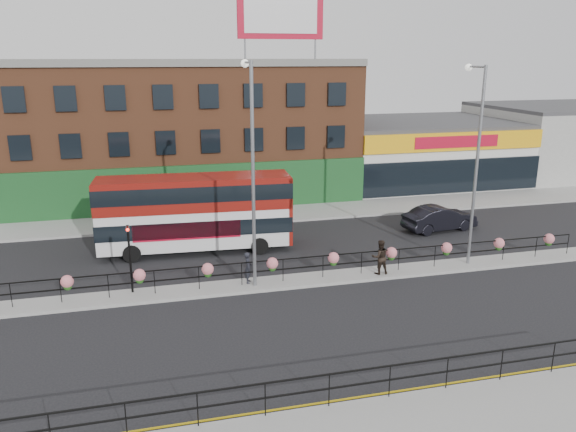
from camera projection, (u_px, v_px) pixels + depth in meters
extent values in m
plane|color=black|center=(303.00, 282.00, 27.24)|extent=(120.00, 120.00, 0.00)
cube|color=gray|center=(256.00, 215.00, 38.42)|extent=(60.00, 4.00, 0.15)
cube|color=gray|center=(303.00, 280.00, 27.22)|extent=(60.00, 1.60, 0.15)
cube|color=gold|center=(384.00, 393.00, 18.19)|extent=(60.00, 0.10, 0.01)
cube|color=gold|center=(386.00, 397.00, 18.02)|extent=(60.00, 0.10, 0.01)
cube|color=brown|center=(185.00, 131.00, 43.59)|extent=(25.00, 12.00, 10.00)
cube|color=#3F3F42|center=(181.00, 62.00, 42.18)|extent=(25.00, 12.00, 0.30)
cube|color=#17491E|center=(194.00, 189.00, 38.82)|extent=(25.00, 0.25, 3.40)
cube|color=silver|center=(418.00, 152.00, 48.98)|extent=(15.00, 12.00, 5.00)
cube|color=#3F3F42|center=(420.00, 122.00, 48.25)|extent=(15.00, 12.00, 0.30)
cube|color=#E4A10E|center=(456.00, 142.00, 42.81)|extent=(15.00, 0.25, 1.40)
cube|color=#A70A22|center=(457.00, 142.00, 42.70)|extent=(7.00, 0.10, 0.90)
cube|color=black|center=(453.00, 176.00, 43.55)|extent=(15.00, 0.25, 2.60)
cube|color=#9D9D98|center=(563.00, 141.00, 52.31)|extent=(14.50, 12.00, 6.00)
cube|color=#3F3F42|center=(567.00, 106.00, 51.44)|extent=(14.50, 12.00, 0.30)
cube|color=#A70A22|center=(281.00, 16.00, 38.21)|extent=(6.00, 0.25, 3.00)
cube|color=silver|center=(281.00, 16.00, 38.08)|extent=(5.10, 0.04, 2.25)
cylinder|color=gray|center=(245.00, 50.00, 38.23)|extent=(0.12, 0.12, 1.40)
cylinder|color=gray|center=(315.00, 50.00, 39.40)|extent=(0.12, 0.12, 1.40)
cube|color=black|center=(303.00, 258.00, 26.90)|extent=(30.00, 0.05, 0.05)
cube|color=black|center=(303.00, 267.00, 27.04)|extent=(30.00, 0.05, 0.05)
cylinder|color=black|center=(11.00, 295.00, 24.00)|extent=(0.04, 0.04, 1.10)
cylinder|color=black|center=(61.00, 291.00, 24.47)|extent=(0.04, 0.04, 1.10)
cylinder|color=black|center=(108.00, 286.00, 24.94)|extent=(0.04, 0.04, 1.10)
cylinder|color=black|center=(155.00, 282.00, 25.41)|extent=(0.04, 0.04, 1.10)
cylinder|color=black|center=(199.00, 278.00, 25.88)|extent=(0.04, 0.04, 1.10)
cylinder|color=black|center=(242.00, 274.00, 26.35)|extent=(0.04, 0.04, 1.10)
cylinder|color=black|center=(283.00, 270.00, 26.82)|extent=(0.04, 0.04, 1.10)
cylinder|color=black|center=(323.00, 266.00, 27.29)|extent=(0.04, 0.04, 1.10)
cylinder|color=black|center=(361.00, 263.00, 27.76)|extent=(0.04, 0.04, 1.10)
cylinder|color=black|center=(399.00, 260.00, 28.23)|extent=(0.04, 0.04, 1.10)
cylinder|color=black|center=(435.00, 256.00, 28.70)|extent=(0.04, 0.04, 1.10)
cylinder|color=black|center=(470.00, 253.00, 29.17)|extent=(0.04, 0.04, 1.10)
cylinder|color=black|center=(503.00, 250.00, 29.64)|extent=(0.04, 0.04, 1.10)
cylinder|color=black|center=(536.00, 247.00, 30.11)|extent=(0.04, 0.04, 1.10)
cylinder|color=black|center=(568.00, 244.00, 30.58)|extent=(0.04, 0.04, 1.10)
sphere|color=#D16E77|center=(67.00, 281.00, 24.43)|extent=(0.56, 0.56, 0.56)
sphere|color=#205317|center=(68.00, 286.00, 24.49)|extent=(0.36, 0.36, 0.36)
sphere|color=#D16E77|center=(139.00, 275.00, 25.15)|extent=(0.56, 0.56, 0.56)
sphere|color=#205317|center=(140.00, 280.00, 25.21)|extent=(0.36, 0.36, 0.36)
sphere|color=#D16E77|center=(208.00, 269.00, 25.86)|extent=(0.56, 0.56, 0.56)
sphere|color=#205317|center=(208.00, 274.00, 25.93)|extent=(0.36, 0.36, 0.36)
sphere|color=#D16E77|center=(272.00, 263.00, 26.58)|extent=(0.56, 0.56, 0.56)
sphere|color=#205317|center=(272.00, 268.00, 26.65)|extent=(0.36, 0.36, 0.36)
sphere|color=#D16E77|center=(333.00, 258.00, 27.30)|extent=(0.56, 0.56, 0.56)
sphere|color=#205317|center=(333.00, 262.00, 27.36)|extent=(0.36, 0.36, 0.36)
sphere|color=#D16E77|center=(391.00, 253.00, 28.02)|extent=(0.56, 0.56, 0.56)
sphere|color=#205317|center=(391.00, 257.00, 28.08)|extent=(0.36, 0.36, 0.36)
sphere|color=#D16E77|center=(447.00, 248.00, 28.74)|extent=(0.56, 0.56, 0.56)
sphere|color=#205317|center=(446.00, 252.00, 28.80)|extent=(0.36, 0.36, 0.36)
sphere|color=#D16E77|center=(499.00, 243.00, 29.46)|extent=(0.56, 0.56, 0.56)
sphere|color=#205317|center=(499.00, 247.00, 29.52)|extent=(0.36, 0.36, 0.36)
sphere|color=#D16E77|center=(549.00, 239.00, 30.17)|extent=(0.56, 0.56, 0.56)
sphere|color=#205317|center=(549.00, 243.00, 30.24)|extent=(0.36, 0.36, 0.36)
cube|color=black|center=(330.00, 374.00, 17.01)|extent=(20.00, 0.05, 0.05)
cube|color=black|center=(329.00, 389.00, 17.14)|extent=(20.00, 0.05, 0.05)
cylinder|color=black|center=(50.00, 431.00, 15.28)|extent=(0.04, 0.04, 1.10)
cylinder|color=black|center=(126.00, 420.00, 15.75)|extent=(0.04, 0.04, 1.10)
cylinder|color=black|center=(198.00, 409.00, 16.22)|extent=(0.04, 0.04, 1.10)
cylinder|color=black|center=(265.00, 400.00, 16.69)|extent=(0.04, 0.04, 1.10)
cylinder|color=black|center=(329.00, 390.00, 17.16)|extent=(0.04, 0.04, 1.10)
cylinder|color=black|center=(390.00, 381.00, 17.63)|extent=(0.04, 0.04, 1.10)
cylinder|color=black|center=(447.00, 373.00, 18.10)|extent=(0.04, 0.04, 1.10)
cylinder|color=black|center=(501.00, 365.00, 18.57)|extent=(0.04, 0.04, 1.10)
cylinder|color=black|center=(553.00, 357.00, 19.04)|extent=(0.04, 0.04, 1.10)
cube|color=silver|center=(195.00, 212.00, 30.95)|extent=(10.58, 2.99, 3.80)
cube|color=maroon|center=(194.00, 193.00, 30.65)|extent=(10.64, 3.06, 1.71)
cube|color=black|center=(196.00, 223.00, 31.13)|extent=(10.66, 3.08, 0.86)
cube|color=black|center=(194.00, 190.00, 30.61)|extent=(10.68, 3.10, 0.86)
cube|color=maroon|center=(193.00, 178.00, 30.42)|extent=(10.58, 2.99, 0.11)
cube|color=maroon|center=(287.00, 207.00, 31.88)|extent=(0.34, 2.44, 3.80)
cube|color=#A70A22|center=(187.00, 231.00, 29.92)|extent=(5.69, 0.38, 0.95)
cylinder|color=black|center=(132.00, 254.00, 29.71)|extent=(0.97, 0.34, 0.95)
cylinder|color=black|center=(135.00, 240.00, 31.96)|extent=(0.97, 0.34, 0.95)
cylinder|color=black|center=(260.00, 246.00, 30.94)|extent=(0.97, 0.34, 0.95)
cylinder|color=black|center=(254.00, 233.00, 33.18)|extent=(0.97, 0.34, 0.95)
imported|color=black|center=(440.00, 218.00, 35.16)|extent=(2.98, 5.19, 1.56)
imported|color=black|center=(248.00, 268.00, 26.57)|extent=(0.71, 0.60, 1.52)
imported|color=black|center=(380.00, 257.00, 27.64)|extent=(0.90, 0.73, 1.74)
cylinder|color=gray|center=(253.00, 179.00, 25.07)|extent=(0.16, 0.16, 10.25)
cylinder|color=gray|center=(248.00, 62.00, 24.41)|extent=(0.10, 1.54, 0.10)
sphere|color=silver|center=(245.00, 63.00, 25.14)|extent=(0.37, 0.37, 0.37)
cylinder|color=gray|center=(476.00, 169.00, 27.92)|extent=(0.16, 0.16, 10.02)
cylinder|color=gray|center=(477.00, 67.00, 27.28)|extent=(0.10, 1.50, 0.10)
sphere|color=silver|center=(469.00, 67.00, 27.99)|extent=(0.36, 0.36, 0.36)
cylinder|color=black|center=(130.00, 259.00, 25.26)|extent=(0.10, 0.10, 3.20)
imported|color=black|center=(127.00, 225.00, 24.82)|extent=(0.15, 0.18, 0.90)
sphere|color=#FF190C|center=(128.00, 230.00, 24.76)|extent=(0.14, 0.14, 0.14)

